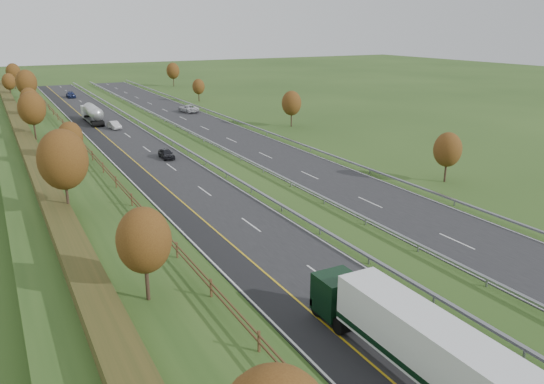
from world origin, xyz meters
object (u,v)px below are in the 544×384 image
(road_tanker, at_px, (92,113))
(car_small_far, at_px, (71,95))
(car_silver_mid, at_px, (114,125))
(car_oncoming, at_px, (188,108))
(car_dark_near, at_px, (166,154))
(box_lorry, at_px, (418,343))

(road_tanker, xyz_separation_m, car_small_far, (1.84, 40.71, -1.10))
(car_silver_mid, height_order, car_oncoming, car_oncoming)
(car_dark_near, relative_size, car_small_far, 0.79)
(box_lorry, height_order, car_oncoming, box_lorry)
(box_lorry, xyz_separation_m, car_silver_mid, (1.80, 79.63, -1.61))
(car_dark_near, xyz_separation_m, car_oncoming, (16.73, 37.96, 0.14))
(box_lorry, xyz_separation_m, car_dark_near, (3.36, 53.62, -1.62))
(box_lorry, bearing_deg, car_silver_mid, 88.71)
(car_small_far, bearing_deg, car_oncoming, -62.71)
(car_dark_near, relative_size, car_oncoming, 0.68)
(car_silver_mid, bearing_deg, car_dark_near, -93.59)
(road_tanker, bearing_deg, box_lorry, -89.74)
(box_lorry, xyz_separation_m, car_oncoming, (20.09, 91.58, -1.48))
(road_tanker, relative_size, car_small_far, 2.26)
(road_tanker, xyz_separation_m, car_silver_mid, (2.20, -8.42, -1.15))
(car_dark_near, bearing_deg, car_silver_mid, 93.77)
(box_lorry, height_order, car_silver_mid, box_lorry)
(box_lorry, height_order, car_dark_near, box_lorry)
(car_dark_near, height_order, car_silver_mid, car_silver_mid)
(car_silver_mid, xyz_separation_m, car_small_far, (-0.36, 49.13, 0.04))
(road_tanker, xyz_separation_m, car_oncoming, (20.49, 3.53, -1.01))
(box_lorry, relative_size, road_tanker, 1.45)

